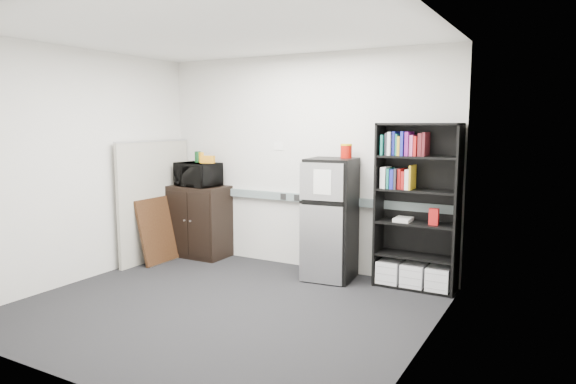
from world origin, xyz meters
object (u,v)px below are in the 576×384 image
object	(u,v)px
bookshelf	(417,208)
microwave	(198,174)
cubicle_partition	(155,200)
cabinet	(200,221)
refrigerator	(331,219)

from	to	relation	value
bookshelf	microwave	xyz separation A→B (m)	(-3.01, -0.08, 0.24)
microwave	cubicle_partition	bearing A→B (deg)	-129.21
cubicle_partition	microwave	xyz separation A→B (m)	(0.42, 0.40, 0.34)
cabinet	refrigerator	bearing A→B (deg)	-2.26
cabinet	cubicle_partition	bearing A→B (deg)	-134.91
bookshelf	cubicle_partition	world-z (taller)	bookshelf
microwave	cabinet	bearing A→B (deg)	96.81
bookshelf	microwave	world-z (taller)	bookshelf
cubicle_partition	cabinet	size ratio (longest dim) A/B	1.64
bookshelf	microwave	distance (m)	3.02
bookshelf	microwave	size ratio (longest dim) A/B	3.17
bookshelf	cubicle_partition	bearing A→B (deg)	-171.94
cubicle_partition	microwave	size ratio (longest dim) A/B	2.77
bookshelf	refrigerator	xyz separation A→B (m)	(-0.98, -0.14, -0.19)
cubicle_partition	cabinet	xyz separation A→B (m)	(0.42, 0.42, -0.32)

